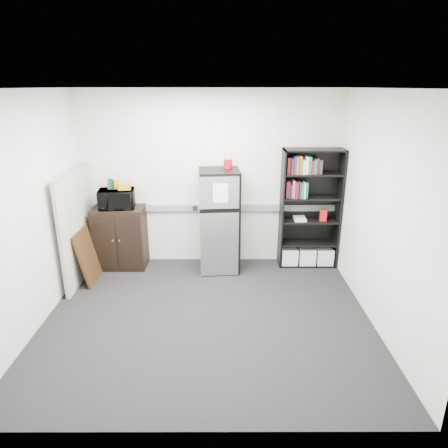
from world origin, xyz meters
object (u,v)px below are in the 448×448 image
Objects in this scene: cabinet at (120,237)px; refrigerator at (219,221)px; bookshelf at (310,210)px; microwave at (117,199)px; cubicle_partition at (77,227)px.

refrigerator reaches higher than cabinet.
bookshelf reaches higher than refrigerator.
refrigerator reaches higher than microwave.
cubicle_partition is 1.67× the size of cabinet.
cubicle_partition is 0.72m from cabinet.
refrigerator is at bearing -10.18° from microwave.
cabinet is at bearing 82.19° from microwave.
cubicle_partition is 1.03× the size of refrigerator.
cubicle_partition is 2.07m from refrigerator.
microwave is 1.59m from refrigerator.
cabinet is 1.58m from refrigerator.
bookshelf is at bearing -6.25° from microwave.
cabinet is at bearing -178.75° from bookshelf.
cubicle_partition is 3.11× the size of microwave.
refrigerator is (-1.39, -0.14, -0.13)m from bookshelf.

